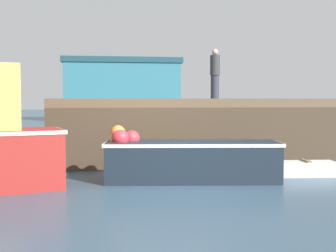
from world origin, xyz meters
The scene contains 6 objects.
ground centered at (0.00, 0.00, -0.05)m, with size 120.00×160.00×0.10m.
pier centered at (1.71, 5.81, 1.63)m, with size 9.61×8.01×1.96m.
fishing_boat_near_right centered at (0.48, 0.68, 0.53)m, with size 4.21×1.54×1.32m.
rowboat centered at (3.54, 1.04, 0.18)m, with size 1.54×0.70×0.40m.
dockworker centered at (2.28, 5.56, 2.83)m, with size 0.34×0.34×1.73m.
warehouse centered at (-0.16, 32.05, 2.88)m, with size 10.72×5.44×5.72m.
Camera 1 is at (-1.38, -9.45, 1.92)m, focal length 47.05 mm.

